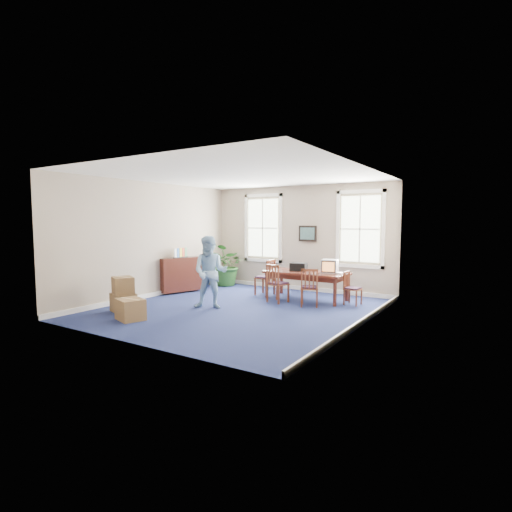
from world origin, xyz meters
The scene contains 25 objects.
floor centered at (0.00, 0.00, 0.00)m, with size 6.50×6.50×0.00m, color navy.
ceiling centered at (0.00, 0.00, 3.20)m, with size 6.50×6.50×0.00m, color white.
wall_back centered at (0.00, 3.25, 1.60)m, with size 6.50×6.50×0.00m, color tan.
wall_front centered at (0.00, -3.25, 1.60)m, with size 6.50×6.50×0.00m, color tan.
wall_left centered at (-3.00, 0.00, 1.60)m, with size 6.50×6.50×0.00m, color tan.
wall_right centered at (3.00, 0.00, 1.60)m, with size 6.50×6.50×0.00m, color tan.
baseboard_back centered at (0.00, 3.22, 0.06)m, with size 6.00×0.04×0.12m, color white.
baseboard_left centered at (-2.97, 0.00, 0.06)m, with size 0.04×6.50×0.12m, color white.
baseboard_right centered at (2.97, 0.00, 0.06)m, with size 0.04×6.50×0.12m, color white.
window_left centered at (-1.30, 3.23, 1.90)m, with size 1.40×0.12×2.20m, color white, non-canonical shape.
window_right centered at (1.90, 3.23, 1.90)m, with size 1.40×0.12×2.20m, color white, non-canonical shape.
wall_picture centered at (0.30, 3.20, 1.75)m, with size 0.58×0.06×0.48m, color black, non-canonical shape.
conference_table centered at (0.85, 1.96, 0.38)m, with size 2.22×1.01×0.76m, color #4A1C14, non-canonical shape.
crt_tv centered at (1.50, 2.01, 0.94)m, with size 0.40×0.44×0.36m, color #B7B7BC, non-canonical shape.
game_console centered at (1.80, 1.96, 0.78)m, with size 0.14×0.18×0.05m, color white.
equipment_bag centered at (0.59, 2.01, 0.87)m, with size 0.44×0.29×0.22m, color black.
chair_near_left centered at (0.39, 1.21, 0.50)m, with size 0.45×0.45×1.01m, color brown, non-canonical shape.
chair_near_right centered at (1.30, 1.21, 0.48)m, with size 0.43×0.43×0.96m, color brown, non-canonical shape.
chair_end_left centered at (-0.46, 1.96, 0.51)m, with size 0.46×0.46×1.03m, color brown, non-canonical shape.
chair_end_right centered at (2.16, 1.96, 0.42)m, with size 0.38×0.38×0.84m, color brown, non-canonical shape.
man centered at (-0.64, -0.31, 0.88)m, with size 0.86×0.67×1.77m, color #8EB7DC.
credenza centered at (-2.75, 0.91, 0.50)m, with size 0.36×1.27×1.00m, color #4A1C14.
brochure_rack centered at (-2.73, 0.91, 1.15)m, with size 0.12×0.69×0.30m, color #99999E, non-canonical shape.
potted_plant centered at (-2.33, 2.66, 0.70)m, with size 1.26×1.10×1.40m, color #204D1B.
cardboard_boxes centered at (-1.92, -1.58, 0.43)m, with size 1.51×1.51×0.87m, color olive, non-canonical shape.
Camera 1 is at (5.44, -7.82, 2.12)m, focal length 28.00 mm.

